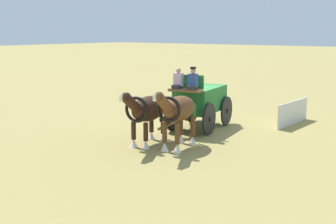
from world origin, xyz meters
name	(u,v)px	position (x,y,z in m)	size (l,w,h in m)	color
ground_plane	(200,128)	(0.00, 0.00, 0.00)	(220.00, 220.00, 0.00)	#9E8C4C
show_wagon	(199,100)	(0.15, 0.03, 1.28)	(5.77, 2.40, 2.87)	#236B2D
draft_horse_near	(177,111)	(3.51, 1.31, 1.42)	(2.96, 1.27, 2.30)	brown
draft_horse_off	(147,110)	(3.74, 0.03, 1.33)	(2.99, 1.30, 2.20)	#331E14
sponsor_banner	(293,113)	(-3.30, 2.99, 0.55)	(3.20, 0.06, 1.10)	silver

